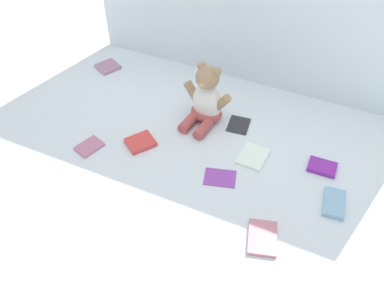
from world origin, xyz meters
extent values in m
plane|color=silver|center=(0.00, 0.00, 0.00)|extent=(3.20, 3.20, 0.00)
ellipsoid|color=white|center=(-0.07, 0.15, 0.08)|extent=(0.13, 0.11, 0.16)
ellipsoid|color=#B24C4C|center=(-0.07, 0.15, 0.03)|extent=(0.14, 0.12, 0.06)
sphere|color=#9E7F5B|center=(-0.07, 0.15, 0.20)|extent=(0.10, 0.10, 0.09)
ellipsoid|color=tan|center=(-0.08, 0.12, 0.19)|extent=(0.04, 0.03, 0.03)
sphere|color=#9E7F5B|center=(-0.10, 0.16, 0.23)|extent=(0.04, 0.04, 0.03)
sphere|color=#9E7F5B|center=(-0.04, 0.15, 0.23)|extent=(0.04, 0.04, 0.03)
cylinder|color=#9E7F5B|center=(-0.14, 0.16, 0.11)|extent=(0.08, 0.04, 0.08)
cylinder|color=#9E7F5B|center=(-0.01, 0.14, 0.11)|extent=(0.08, 0.04, 0.08)
cylinder|color=#B24C4C|center=(-0.12, 0.07, 0.02)|extent=(0.05, 0.09, 0.04)
cylinder|color=#B24C4C|center=(-0.05, 0.06, 0.02)|extent=(0.05, 0.09, 0.04)
cube|color=#80B1D0|center=(0.48, -0.08, 0.01)|extent=(0.08, 0.12, 0.02)
cube|color=#D43E3B|center=(-0.24, -0.09, 0.01)|extent=(0.13, 0.13, 0.02)
cube|color=#292A2C|center=(0.06, 0.16, 0.00)|extent=(0.09, 0.11, 0.01)
cube|color=purple|center=(0.41, 0.07, 0.01)|extent=(0.10, 0.07, 0.02)
cube|color=white|center=(0.17, 0.02, 0.01)|extent=(0.10, 0.12, 0.01)
cube|color=purple|center=(0.09, -0.12, 0.00)|extent=(0.13, 0.10, 0.01)
cube|color=#B56D8B|center=(-0.40, -0.18, 0.01)|extent=(0.10, 0.11, 0.01)
cube|color=#A67495|center=(-0.61, 0.28, 0.01)|extent=(0.12, 0.12, 0.01)
cube|color=#BC7483|center=(0.30, -0.30, 0.01)|extent=(0.12, 0.14, 0.01)
camera|label=1|loc=(0.40, -1.03, 1.12)|focal=39.61mm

